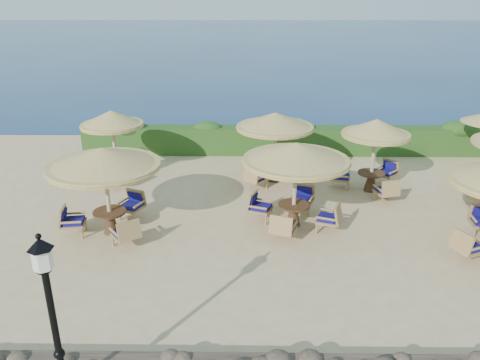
{
  "coord_description": "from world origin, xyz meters",
  "views": [
    {
      "loc": [
        -1.8,
        -12.74,
        6.58
      ],
      "look_at": [
        -1.98,
        0.62,
        1.3
      ],
      "focal_mm": 35.0,
      "sensor_mm": 36.0,
      "label": 1
    }
  ],
  "objects_px": {
    "cafe_set_3": "(113,133)",
    "cafe_set_5": "(375,143)",
    "cafe_set_0": "(105,170)",
    "cafe_set_4": "(275,132)",
    "cafe_set_1": "(296,167)",
    "lamp_post": "(56,336)"
  },
  "relations": [
    {
      "from": "cafe_set_1",
      "to": "cafe_set_4",
      "type": "height_order",
      "value": "same"
    },
    {
      "from": "cafe_set_1",
      "to": "cafe_set_5",
      "type": "xyz_separation_m",
      "value": [
        3.03,
        2.78,
        -0.12
      ]
    },
    {
      "from": "lamp_post",
      "to": "cafe_set_4",
      "type": "xyz_separation_m",
      "value": [
        4.05,
        10.65,
        0.38
      ]
    },
    {
      "from": "lamp_post",
      "to": "cafe_set_0",
      "type": "height_order",
      "value": "lamp_post"
    },
    {
      "from": "lamp_post",
      "to": "cafe_set_3",
      "type": "relative_size",
      "value": 1.22
    },
    {
      "from": "cafe_set_0",
      "to": "cafe_set_3",
      "type": "relative_size",
      "value": 1.19
    },
    {
      "from": "lamp_post",
      "to": "cafe_set_0",
      "type": "bearing_deg",
      "value": 98.86
    },
    {
      "from": "cafe_set_5",
      "to": "cafe_set_1",
      "type": "bearing_deg",
      "value": -137.44
    },
    {
      "from": "cafe_set_1",
      "to": "cafe_set_5",
      "type": "relative_size",
      "value": 1.19
    },
    {
      "from": "cafe_set_0",
      "to": "cafe_set_4",
      "type": "relative_size",
      "value": 1.12
    },
    {
      "from": "cafe_set_0",
      "to": "cafe_set_1",
      "type": "bearing_deg",
      "value": 5.8
    },
    {
      "from": "lamp_post",
      "to": "cafe_set_4",
      "type": "bearing_deg",
      "value": 69.16
    },
    {
      "from": "cafe_set_3",
      "to": "cafe_set_4",
      "type": "distance_m",
      "value": 6.05
    },
    {
      "from": "lamp_post",
      "to": "cafe_set_0",
      "type": "relative_size",
      "value": 1.02
    },
    {
      "from": "cafe_set_1",
      "to": "cafe_set_3",
      "type": "relative_size",
      "value": 1.17
    },
    {
      "from": "cafe_set_4",
      "to": "cafe_set_1",
      "type": "bearing_deg",
      "value": -83.75
    },
    {
      "from": "cafe_set_0",
      "to": "cafe_set_3",
      "type": "distance_m",
      "value": 4.62
    },
    {
      "from": "cafe_set_3",
      "to": "cafe_set_0",
      "type": "bearing_deg",
      "value": -77.61
    },
    {
      "from": "cafe_set_3",
      "to": "cafe_set_5",
      "type": "height_order",
      "value": "same"
    },
    {
      "from": "cafe_set_3",
      "to": "cafe_set_5",
      "type": "bearing_deg",
      "value": -7.03
    },
    {
      "from": "cafe_set_5",
      "to": "cafe_set_4",
      "type": "bearing_deg",
      "value": 165.11
    },
    {
      "from": "lamp_post",
      "to": "cafe_set_5",
      "type": "distance_m",
      "value": 12.28
    }
  ]
}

